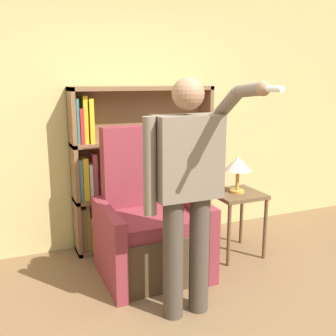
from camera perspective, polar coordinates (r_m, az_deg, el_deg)
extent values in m
cube|color=tan|center=(4.15, -6.83, 8.01)|extent=(8.00, 0.06, 2.80)
cube|color=brown|center=(3.94, -13.39, -0.82)|extent=(0.04, 0.28, 1.67)
cube|color=brown|center=(4.40, 5.35, 0.87)|extent=(0.04, 0.28, 1.67)
cube|color=brown|center=(4.24, -4.11, 0.44)|extent=(1.48, 0.01, 1.67)
cube|color=brown|center=(4.37, -3.36, -10.41)|extent=(1.48, 0.28, 0.04)
cube|color=brown|center=(4.19, -3.45, -3.64)|extent=(1.48, 0.28, 0.04)
cube|color=brown|center=(4.07, -3.56, 3.90)|extent=(1.48, 0.28, 0.04)
cube|color=brown|center=(4.02, -3.66, 11.47)|extent=(1.48, 0.28, 0.04)
cube|color=#9E7A47|center=(4.12, -12.23, -8.57)|extent=(0.05, 0.16, 0.44)
cube|color=#9E7A47|center=(4.12, -11.62, -8.20)|extent=(0.04, 0.16, 0.48)
cube|color=gold|center=(4.15, -11.06, -9.07)|extent=(0.03, 0.23, 0.34)
cube|color=#9E7A47|center=(4.16, -10.50, -9.04)|extent=(0.04, 0.23, 0.33)
cube|color=#5B99A8|center=(3.96, -12.69, -1.55)|extent=(0.03, 0.18, 0.40)
cube|color=gold|center=(3.97, -12.04, -1.40)|extent=(0.05, 0.22, 0.42)
cube|color=white|center=(3.99, -11.29, -1.80)|extent=(0.03, 0.20, 0.35)
cube|color=#BC4C56|center=(3.99, -10.71, -1.04)|extent=(0.04, 0.19, 0.45)
cube|color=#337070|center=(3.87, -13.16, 6.63)|extent=(0.03, 0.21, 0.43)
cube|color=red|center=(3.88, -12.60, 5.99)|extent=(0.04, 0.23, 0.34)
cube|color=gold|center=(3.88, -11.99, 6.88)|extent=(0.04, 0.15, 0.45)
cube|color=gold|center=(3.89, -11.23, 6.74)|extent=(0.04, 0.20, 0.43)
cube|color=#4C3823|center=(3.61, -2.19, -11.90)|extent=(0.71, 0.72, 0.46)
cube|color=maroon|center=(3.47, -1.99, -7.81)|extent=(0.67, 0.60, 0.12)
cube|color=maroon|center=(3.72, -4.03, -2.27)|extent=(0.71, 0.16, 1.09)
cube|color=maroon|center=(3.46, -8.60, -11.20)|extent=(0.10, 0.80, 0.68)
cube|color=maroon|center=(3.72, 3.70, -9.32)|extent=(0.10, 0.80, 0.68)
cylinder|color=#473D33|center=(2.93, 0.75, -13.07)|extent=(0.15, 0.15, 0.91)
cylinder|color=#473D33|center=(3.02, 4.53, -12.34)|extent=(0.15, 0.15, 0.91)
cube|color=#756656|center=(2.74, 2.83, 1.61)|extent=(0.47, 0.24, 0.58)
sphere|color=#997051|center=(2.69, 2.93, 10.72)|extent=(0.22, 0.22, 0.22)
cylinder|color=#756656|center=(2.64, -2.68, 0.17)|extent=(0.09, 0.09, 0.68)
cylinder|color=#756656|center=(2.71, 8.80, 9.31)|extent=(0.09, 0.28, 0.23)
cylinder|color=#756656|center=(2.50, 11.86, 11.02)|extent=(0.08, 0.27, 0.10)
sphere|color=#997051|center=(2.40, 13.66, 11.15)|extent=(0.09, 0.09, 0.09)
cylinder|color=white|center=(2.32, 15.08, 11.03)|extent=(0.04, 0.15, 0.04)
cube|color=brown|center=(3.94, 9.96, -3.76)|extent=(0.47, 0.47, 0.04)
cylinder|color=brown|center=(3.78, 8.82, -9.65)|extent=(0.04, 0.04, 0.61)
cylinder|color=brown|center=(4.00, 13.90, -8.60)|extent=(0.04, 0.04, 0.61)
cylinder|color=brown|center=(4.11, 5.79, -7.70)|extent=(0.04, 0.04, 0.61)
cylinder|color=brown|center=(4.31, 10.62, -6.86)|extent=(0.04, 0.04, 0.61)
cylinder|color=gold|center=(3.93, 9.98, -3.33)|extent=(0.14, 0.14, 0.02)
cylinder|color=gold|center=(3.90, 10.04, -1.76)|extent=(0.04, 0.04, 0.20)
cone|color=beige|center=(3.87, 10.14, 0.65)|extent=(0.26, 0.26, 0.14)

